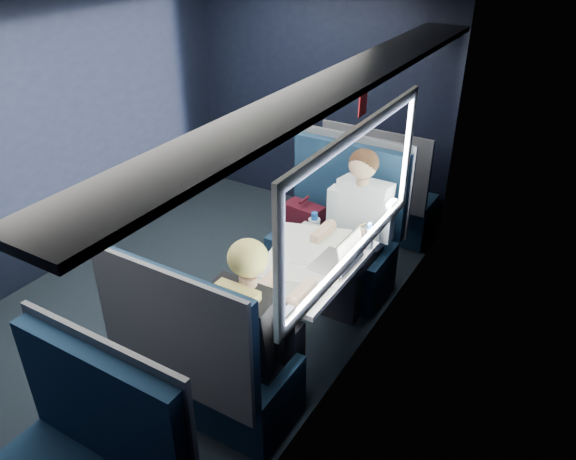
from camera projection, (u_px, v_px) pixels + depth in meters
The scene contains 12 objects.
ground at pixel (195, 302), 4.66m from camera, with size 2.80×4.20×0.01m, color black.
room_shell at pixel (180, 132), 3.91m from camera, with size 3.00×4.40×2.40m.
table at pixel (304, 271), 3.86m from camera, with size 0.62×1.00×0.74m.
seat_bay_near at pixel (335, 238), 4.72m from camera, with size 1.04×0.62×1.26m.
seat_bay_far at pixel (207, 365), 3.42m from camera, with size 1.04×0.62×1.26m.
seat_row_front at pixel (379, 198), 5.41m from camera, with size 1.04×0.51×1.16m.
man at pixel (357, 224), 4.33m from camera, with size 0.53×0.56×1.32m.
woman at pixel (255, 323), 3.28m from camera, with size 0.53×0.56×1.32m.
papers at pixel (308, 252), 3.93m from camera, with size 0.53×0.76×0.01m, color white.
laptop at pixel (341, 257), 3.75m from camera, with size 0.25×0.33×0.24m.
bottle_small at pixel (369, 237), 3.94m from camera, with size 0.06×0.06×0.20m.
cup at pixel (369, 242), 3.97m from camera, with size 0.06×0.06×0.08m, color white.
Camera 1 is at (2.58, -2.81, 2.83)m, focal length 35.00 mm.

